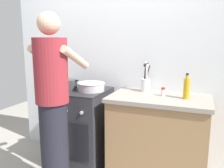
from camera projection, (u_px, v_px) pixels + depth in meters
name	position (u px, v px, depth m)	size (l,w,h in m)	color
back_wall	(136.00, 58.00, 2.70)	(3.20, 0.10, 2.50)	silver
countertop	(158.00, 138.00, 2.40)	(1.00, 0.60, 0.90)	#99724C
stove_range	(81.00, 127.00, 2.72)	(0.60, 0.62, 0.90)	#2D2D33
pot	(69.00, 84.00, 2.66)	(0.26, 0.19, 0.11)	#38383D
mixing_bowl	(91.00, 86.00, 2.58)	(0.31, 0.31, 0.09)	#B7B7BC
utensil_crock	(146.00, 83.00, 2.54)	(0.10, 0.10, 0.33)	silver
spice_bottle	(163.00, 92.00, 2.34)	(0.04, 0.04, 0.09)	silver
oil_bottle	(187.00, 88.00, 2.22)	(0.06, 0.06, 0.25)	gold
person	(53.00, 106.00, 2.12)	(0.41, 0.50, 1.70)	black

